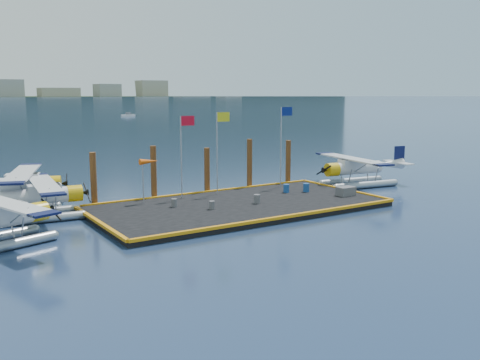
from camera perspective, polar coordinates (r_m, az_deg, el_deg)
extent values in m
plane|color=#172845|center=(37.50, -0.17, -3.11)|extent=(4000.00, 4000.00, 0.00)
cube|color=black|center=(37.45, -0.17, -2.81)|extent=(20.00, 10.00, 0.40)
cone|color=black|center=(1526.38, -18.67, 8.59)|extent=(1100.00, 1100.00, 360.00)
cone|color=#475B5F|center=(2359.96, -13.60, 8.93)|extent=(1300.00, 1300.00, 560.00)
cone|color=#475B5F|center=(2384.31, -5.89, 9.14)|extent=(1000.00, 1000.00, 420.00)
cylinder|color=#929AA0|center=(30.20, -23.92, -6.49)|extent=(5.59, 2.20, 0.55)
cube|color=silver|center=(31.03, -23.71, -3.10)|extent=(2.22, 1.56, 0.83)
cube|color=black|center=(31.11, -23.28, -2.69)|extent=(1.51, 1.30, 0.50)
cylinder|color=#CDA00B|center=(31.91, -20.72, -3.17)|extent=(1.19, 1.29, 1.06)
cube|color=black|center=(32.28, -19.51, -2.96)|extent=(0.65, 1.97, 1.03)
cube|color=silver|center=(30.94, -23.77, -2.27)|extent=(3.75, 8.29, 0.11)
cube|color=#0B1038|center=(27.50, -20.15, -3.42)|extent=(1.56, 1.19, 0.12)
cylinder|color=#929AA0|center=(37.63, -21.31, -3.29)|extent=(5.78, 1.10, 0.56)
cylinder|color=#929AA0|center=(35.64, -20.97, -3.95)|extent=(5.78, 1.10, 0.56)
cylinder|color=silver|center=(36.40, -20.97, -1.66)|extent=(4.39, 1.43, 1.02)
cube|color=silver|center=(36.40, -20.13, -1.09)|extent=(2.13, 1.21, 0.83)
cube|color=black|center=(36.40, -19.71, -0.77)|extent=(1.39, 1.09, 0.51)
cylinder|color=#CDA00B|center=(36.71, -17.23, -1.37)|extent=(1.03, 1.16, 1.08)
cube|color=black|center=(36.85, -16.02, -1.27)|extent=(0.25, 2.06, 1.04)
cube|color=silver|center=(36.33, -20.17, -0.37)|extent=(2.18, 8.44, 0.11)
cube|color=#0B1038|center=(40.25, -20.86, 0.49)|extent=(1.46, 0.96, 0.12)
cube|color=#0B1038|center=(32.42, -19.31, -1.44)|extent=(1.46, 0.96, 0.12)
cylinder|color=#929AA0|center=(41.77, -22.90, -2.14)|extent=(6.13, 2.57, 0.61)
cylinder|color=#929AA0|center=(39.62, -23.39, -2.77)|extent=(6.13, 2.57, 0.61)
cylinder|color=silver|center=(40.42, -22.98, -0.55)|extent=(4.80, 2.55, 1.11)
cube|color=silver|center=(40.27, -22.16, -0.02)|extent=(2.46, 1.76, 0.91)
cube|color=black|center=(40.20, -21.75, 0.28)|extent=(1.68, 1.46, 0.56)
cylinder|color=#CDA00B|center=(40.08, -19.28, -0.40)|extent=(1.33, 1.43, 1.17)
cube|color=black|center=(40.00, -18.06, -0.36)|extent=(0.77, 2.15, 1.13)
cube|color=silver|center=(40.20, -22.21, 0.69)|extent=(4.34, 9.09, 0.12)
cube|color=#0B1038|center=(44.46, -21.42, 1.51)|extent=(1.73, 1.34, 0.13)
cube|color=#0B1038|center=(35.96, -23.18, -0.32)|extent=(1.73, 1.34, 0.13)
cylinder|color=#929AA0|center=(46.70, 13.31, -0.51)|extent=(6.11, 1.51, 0.59)
cylinder|color=#929AA0|center=(48.41, 11.77, -0.11)|extent=(6.11, 1.51, 0.59)
cylinder|color=silver|center=(47.24, 12.39, 1.27)|extent=(4.68, 1.77, 1.08)
cube|color=silver|center=(46.85, 11.82, 1.64)|extent=(2.30, 1.40, 0.88)
cube|color=black|center=(46.65, 11.53, 1.87)|extent=(1.52, 1.23, 0.54)
cylinder|color=#CDA00B|center=(45.79, 9.80, 1.10)|extent=(1.15, 1.28, 1.14)
cube|color=black|center=(45.34, 8.92, 1.04)|extent=(0.39, 2.17, 1.10)
cube|color=silver|center=(46.78, 11.84, 2.24)|extent=(2.81, 8.96, 0.12)
cube|color=#0B1038|center=(43.45, 15.07, 1.58)|extent=(1.59, 1.10, 0.13)
cube|color=#0B1038|center=(50.26, 9.05, 2.81)|extent=(1.59, 1.10, 0.13)
cube|color=#0B1038|center=(49.90, 16.63, 2.54)|extent=(1.09, 0.28, 1.67)
cube|color=silver|center=(49.92, 16.51, 1.81)|extent=(1.39, 3.44, 0.10)
cylinder|color=#545358|center=(36.54, -7.03, -2.43)|extent=(0.39, 0.39, 0.56)
cylinder|color=#545358|center=(37.37, 1.82, -2.04)|extent=(0.45, 0.45, 0.63)
cylinder|color=navy|center=(41.55, 4.96, -0.90)|extent=(0.46, 0.46, 0.65)
cylinder|color=#545358|center=(35.57, -3.02, -2.69)|extent=(0.40, 0.40, 0.56)
cylinder|color=navy|center=(41.99, 7.07, -0.81)|extent=(0.47, 0.47, 0.67)
cube|color=#545358|center=(40.95, 11.22, -1.18)|extent=(1.34, 0.89, 0.67)
cylinder|color=#9C9CA4|center=(38.99, -6.28, 2.39)|extent=(0.08, 0.08, 6.00)
cube|color=red|center=(39.01, -5.62, 6.31)|extent=(1.10, 0.03, 0.70)
cylinder|color=#9C9CA4|center=(40.38, -2.46, 2.82)|extent=(0.08, 0.08, 6.20)
cube|color=yellow|center=(40.44, -1.81, 6.74)|extent=(1.10, 0.03, 0.70)
cylinder|color=#9C9CA4|center=(43.66, 4.38, 3.49)|extent=(0.08, 0.08, 6.50)
cube|color=navy|center=(43.79, 5.01, 7.30)|extent=(1.10, 0.03, 0.70)
cylinder|color=#9C9CA4|center=(37.99, -10.30, -0.18)|extent=(0.07, 0.07, 3.00)
cone|color=#E1550C|center=(37.98, -9.66, 1.97)|extent=(1.40, 0.44, 0.44)
cylinder|color=#4D2616|center=(38.48, -15.35, -0.09)|extent=(0.44, 0.44, 4.00)
cylinder|color=#4D2616|center=(39.99, -9.19, 0.62)|extent=(0.44, 0.44, 4.20)
cylinder|color=#4D2616|center=(41.97, -3.54, 0.86)|extent=(0.44, 0.44, 3.80)
cylinder|color=#4D2616|center=(43.99, 1.02, 1.59)|extent=(0.44, 0.44, 4.30)
cylinder|color=#4D2616|center=(46.32, 5.16, 1.76)|extent=(0.44, 0.44, 4.00)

